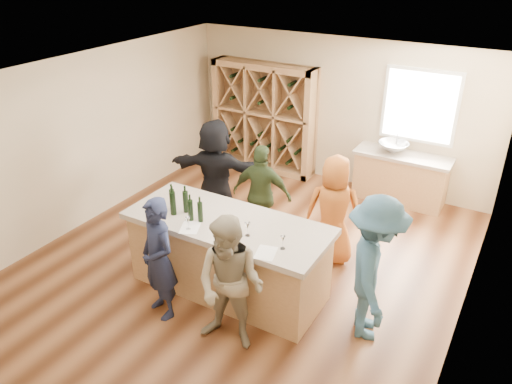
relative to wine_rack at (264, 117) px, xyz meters
The scene contains 33 objects.
floor 3.78m from the wine_rack, 65.36° to the right, with size 6.00×7.00×0.10m, color brown.
ceiling 4.00m from the wine_rack, 65.36° to the right, with size 6.00×7.00×0.10m, color white.
wall_back 1.56m from the wine_rack, 10.57° to the left, with size 6.00×0.10×2.80m, color #CAB592.
wall_front 6.99m from the wine_rack, 77.60° to the right, with size 6.00×0.10×2.80m, color #CAB592.
wall_left 3.63m from the wine_rack, 115.36° to the right, with size 0.10×7.00×2.80m, color #CAB592.
wall_right 5.61m from the wine_rack, 35.70° to the right, with size 0.10×7.00×2.80m, color #CAB592.
window_frame 3.08m from the wine_rack, ahead, with size 1.30×0.06×1.30m, color white.
window_pane 3.07m from the wine_rack, ahead, with size 1.18×0.01×1.18m, color white.
wine_rack is the anchor object (origin of this frame).
back_counter_base 2.98m from the wine_rack, ahead, with size 1.60×0.58×0.86m, color #AC7F52.
back_counter_top 2.91m from the wine_rack, ahead, with size 1.70×0.62×0.06m, color #A89989.
sink 2.70m from the wine_rack, ahead, with size 0.54×0.54×0.19m, color silver.
faucet 2.70m from the wine_rack, ahead, with size 0.02×0.02×0.30m, color silver.
tasting_counter_base 4.22m from the wine_rack, 67.18° to the right, with size 2.60×1.00×1.00m, color #AC7F52.
tasting_counter_top 4.18m from the wine_rack, 67.18° to the right, with size 2.72×1.12×0.08m, color #A89989.
wine_bottle_a 4.03m from the wine_rack, 78.41° to the right, with size 0.07×0.07×0.29m, color black.
wine_bottle_b 4.16m from the wine_rack, 77.34° to the right, with size 0.08×0.08×0.33m, color black.
wine_bottle_c 4.05m from the wine_rack, 75.48° to the right, with size 0.07×0.07×0.30m, color black.
wine_bottle_d 4.24m from the wine_rack, 73.50° to the right, with size 0.07×0.07×0.29m, color black.
wine_bottle_e 4.25m from the wine_rack, 71.71° to the right, with size 0.07×0.07×0.27m, color black.
wine_glass_a 4.47m from the wine_rack, 72.88° to the right, with size 0.06×0.06×0.16m, color white.
wine_glass_b 4.65m from the wine_rack, 66.42° to the right, with size 0.06×0.06×0.17m, color white.
wine_glass_d 4.52m from the wine_rack, 63.18° to the right, with size 0.07×0.07×0.19m, color white.
wine_glass_e 4.80m from the wine_rack, 57.99° to the right, with size 0.06×0.06×0.16m, color white.
tasting_menu_a 4.43m from the wine_rack, 72.79° to the right, with size 0.23×0.31×0.00m, color white.
tasting_menu_b 4.63m from the wine_rack, 66.13° to the right, with size 0.20×0.28×0.00m, color white.
tasting_menu_c 4.89m from the wine_rack, 60.36° to the right, with size 0.23×0.31×0.00m, color white.
person_near_left 4.84m from the wine_rack, 76.19° to the right, with size 0.60×0.44×1.64m, color #191E38.
person_near_right 5.21m from the wine_rack, 64.78° to the right, with size 0.82×0.45×1.70m, color gray.
person_server 5.14m from the wine_rack, 46.27° to the right, with size 1.20×0.56×1.85m, color #335972.
person_far_mid 2.89m from the wine_rack, 61.20° to the right, with size 0.95×0.48×1.62m, color #263319.
person_far_right 3.58m from the wine_rack, 44.24° to the right, with size 0.82×0.53×1.68m, color #994C19.
person_far_left 2.44m from the wine_rack, 79.38° to the right, with size 1.69×0.61×1.83m, color black.
Camera 1 is at (3.25, -5.23, 4.33)m, focal length 35.00 mm.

